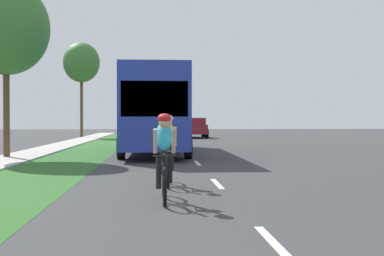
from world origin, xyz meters
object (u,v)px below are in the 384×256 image
bus_blue (155,109)px  pickup_maroon (193,128)px  street_tree_far (81,63)px  cyclist_trailing (167,149)px  cyclist_lead (164,157)px  street_tree_near (6,28)px

bus_blue → pickup_maroon: 19.15m
bus_blue → street_tree_far: bearing=106.9°
cyclist_trailing → street_tree_far: bearing=101.6°
cyclist_lead → pickup_maroon: pickup_maroon is taller
pickup_maroon → street_tree_near: 23.76m
street_tree_near → cyclist_trailing: bearing=-55.2°
cyclist_lead → bus_blue: 13.74m
cyclist_lead → bus_blue: size_ratio=0.15×
bus_blue → street_tree_near: size_ratio=1.70×
street_tree_near → bus_blue: bearing=26.1°
bus_blue → street_tree_near: (-5.70, -2.80, 3.02)m
street_tree_far → street_tree_near: bearing=-88.7°
cyclist_lead → street_tree_near: 13.07m
street_tree_near → pickup_maroon: bearing=67.9°
cyclist_trailing → pickup_maroon: 30.43m
street_tree_near → street_tree_far: (-0.52, 23.24, 1.29)m
bus_blue → street_tree_far: (-6.23, 20.44, 4.31)m
cyclist_lead → bus_blue: bearing=90.8°
cyclist_trailing → street_tree_far: size_ratio=0.21×
cyclist_trailing → cyclist_lead: bearing=-92.7°
bus_blue → street_tree_far: 21.80m
street_tree_far → bus_blue: bearing=-73.1°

